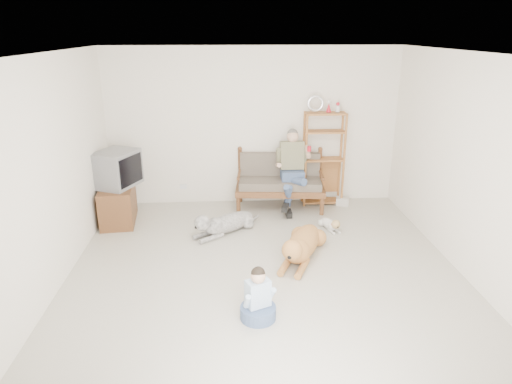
{
  "coord_description": "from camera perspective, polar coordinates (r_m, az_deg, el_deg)",
  "views": [
    {
      "loc": [
        -0.43,
        -5.01,
        2.95
      ],
      "look_at": [
        -0.06,
        1.0,
        0.79
      ],
      "focal_mm": 32.0,
      "sensor_mm": 36.0,
      "label": 1
    }
  ],
  "objects": [
    {
      "name": "golden_retriever",
      "position": [
        6.23,
        5.66,
        -6.62
      ],
      "size": [
        0.78,
        1.47,
        0.47
      ],
      "rotation": [
        0.0,
        0.0,
        -0.41
      ],
      "color": "#B88240",
      "rests_on": "ground"
    },
    {
      "name": "terrier",
      "position": [
        7.18,
        9.33,
        -4.01
      ],
      "size": [
        0.28,
        0.56,
        0.22
      ],
      "rotation": [
        0.0,
        0.0,
        0.32
      ],
      "color": "silver",
      "rests_on": "ground"
    },
    {
      "name": "wall_left",
      "position": [
        5.65,
        -24.86,
        1.41
      ],
      "size": [
        0.0,
        5.5,
        5.5
      ],
      "primitive_type": "plane",
      "rotation": [
        1.57,
        0.0,
        1.57
      ],
      "color": "white",
      "rests_on": "ground"
    },
    {
      "name": "shaggy_dog",
      "position": [
        6.96,
        -4.09,
        -3.93
      ],
      "size": [
        1.06,
        0.92,
        0.39
      ],
      "rotation": [
        0.0,
        0.0,
        -0.91
      ],
      "color": "white",
      "rests_on": "ground"
    },
    {
      "name": "tv_stand",
      "position": [
        7.64,
        -16.9,
        -1.46
      ],
      "size": [
        0.59,
        0.95,
        0.6
      ],
      "rotation": [
        0.0,
        0.0,
        0.1
      ],
      "color": "brown",
      "rests_on": "ground"
    },
    {
      "name": "child",
      "position": [
        4.99,
        0.26,
        -13.36
      ],
      "size": [
        0.39,
        0.39,
        0.61
      ],
      "rotation": [
        0.0,
        0.0,
        0.42
      ],
      "color": "#475382",
      "rests_on": "ground"
    },
    {
      "name": "wall_back",
      "position": [
        7.93,
        -0.35,
        8.1
      ],
      "size": [
        5.0,
        0.0,
        5.0
      ],
      "primitive_type": "plane",
      "rotation": [
        1.57,
        0.0,
        0.0
      ],
      "color": "white",
      "rests_on": "ground"
    },
    {
      "name": "floor",
      "position": [
        5.82,
        1.23,
        -10.68
      ],
      "size": [
        5.5,
        5.5,
        0.0
      ],
      "primitive_type": "plane",
      "color": "beige",
      "rests_on": "ground"
    },
    {
      "name": "book_stack",
      "position": [
        8.22,
        10.74,
        -1.14
      ],
      "size": [
        0.25,
        0.21,
        0.14
      ],
      "primitive_type": "cube",
      "rotation": [
        0.0,
        0.0,
        -0.24
      ],
      "color": "silver",
      "rests_on": "ground"
    },
    {
      "name": "loveseat",
      "position": [
        7.88,
        2.96,
        1.49
      ],
      "size": [
        1.55,
        0.83,
        0.95
      ],
      "rotation": [
        0.0,
        0.0,
        -0.09
      ],
      "color": "brown",
      "rests_on": "ground"
    },
    {
      "name": "crt_tv",
      "position": [
        7.49,
        -17.03,
        2.8
      ],
      "size": [
        0.76,
        0.83,
        0.56
      ],
      "rotation": [
        0.0,
        0.0,
        -0.41
      ],
      "color": "slate",
      "rests_on": "tv_stand"
    },
    {
      "name": "man",
      "position": [
        7.67,
        4.49,
        2.1
      ],
      "size": [
        0.52,
        0.75,
        1.21
      ],
      "color": "#475382",
      "rests_on": "loveseat"
    },
    {
      "name": "ceiling",
      "position": [
        5.03,
        1.46,
        16.9
      ],
      "size": [
        5.5,
        5.5,
        0.0
      ],
      "primitive_type": "plane",
      "rotation": [
        3.14,
        0.0,
        0.0
      ],
      "color": "white",
      "rests_on": "ground"
    },
    {
      "name": "etagere",
      "position": [
        8.01,
        8.42,
        4.24
      ],
      "size": [
        0.72,
        0.32,
        1.92
      ],
      "color": "#A76C34",
      "rests_on": "ground"
    },
    {
      "name": "wall_right",
      "position": [
        6.02,
        25.81,
        2.32
      ],
      "size": [
        0.0,
        5.5,
        5.5
      ],
      "primitive_type": "plane",
      "rotation": [
        1.57,
        0.0,
        -1.57
      ],
      "color": "white",
      "rests_on": "ground"
    },
    {
      "name": "wall_front",
      "position": [
        2.8,
        6.23,
        -15.21
      ],
      "size": [
        5.0,
        0.0,
        5.0
      ],
      "primitive_type": "plane",
      "rotation": [
        -1.57,
        0.0,
        0.0
      ],
      "color": "white",
      "rests_on": "ground"
    },
    {
      "name": "wall_outlet",
      "position": [
        8.22,
        -9.06,
        0.68
      ],
      "size": [
        0.12,
        0.02,
        0.08
      ],
      "primitive_type": "cube",
      "color": "silver",
      "rests_on": "ground"
    }
  ]
}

